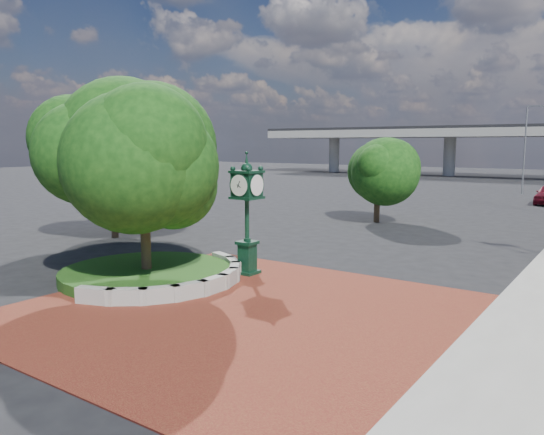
{
  "coord_description": "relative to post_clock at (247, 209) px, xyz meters",
  "views": [
    {
      "loc": [
        9.45,
        -12.77,
        4.87
      ],
      "look_at": [
        -0.5,
        1.5,
        2.45
      ],
      "focal_mm": 35.0,
      "sensor_mm": 36.0,
      "label": 1
    }
  ],
  "objects": [
    {
      "name": "ground",
      "position": [
        2.44,
        -2.66,
        -2.49
      ],
      "size": [
        200.0,
        200.0,
        0.0
      ],
      "primitive_type": "plane",
      "color": "black",
      "rests_on": "ground"
    },
    {
      "name": "plaza",
      "position": [
        2.44,
        -3.66,
        -2.47
      ],
      "size": [
        12.0,
        12.0,
        0.04
      ],
      "primitive_type": "cube",
      "color": "maroon",
      "rests_on": "ground"
    },
    {
      "name": "planter_wall",
      "position": [
        -0.27,
        -2.66,
        -2.22
      ],
      "size": [
        2.96,
        6.77,
        0.54
      ],
      "color": "#9E9B93",
      "rests_on": "ground"
    },
    {
      "name": "grass_bed",
      "position": [
        -2.56,
        -2.66,
        -2.29
      ],
      "size": [
        6.1,
        6.1,
        0.4
      ],
      "primitive_type": "cylinder",
      "color": "#1C4714",
      "rests_on": "ground"
    },
    {
      "name": "tree_planter",
      "position": [
        -2.56,
        -2.66,
        1.23
      ],
      "size": [
        5.2,
        5.2,
        6.33
      ],
      "color": "#38281C",
      "rests_on": "ground"
    },
    {
      "name": "tree_northwest",
      "position": [
        -10.56,
        2.34,
        1.63
      ],
      "size": [
        5.6,
        5.6,
        6.93
      ],
      "color": "#38281C",
      "rests_on": "ground"
    },
    {
      "name": "tree_street",
      "position": [
        -1.56,
        15.34,
        0.75
      ],
      "size": [
        4.4,
        4.4,
        5.45
      ],
      "color": "#38281C",
      "rests_on": "ground"
    },
    {
      "name": "post_clock",
      "position": [
        0.0,
        0.0,
        0.0
      ],
      "size": [
        0.95,
        0.95,
        4.53
      ],
      "color": "black",
      "rests_on": "ground"
    },
    {
      "name": "street_lamp_far",
      "position": [
        2.64,
        40.8,
        2.49
      ],
      "size": [
        1.91,
        0.26,
        8.49
      ],
      "color": "slate",
      "rests_on": "ground"
    }
  ]
}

